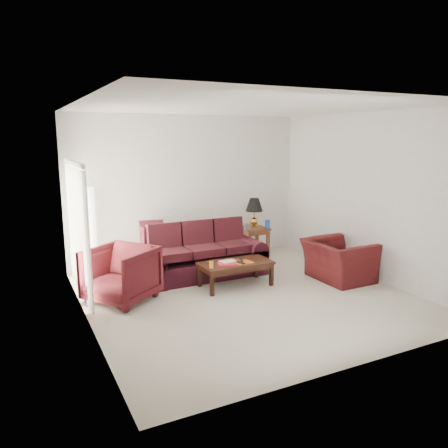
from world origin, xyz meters
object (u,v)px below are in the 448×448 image
at_px(sofa, 202,251).
at_px(end_table, 253,242).
at_px(armchair_right, 338,260).
at_px(floor_lamp, 90,232).
at_px(armchair_left, 121,274).
at_px(coffee_table, 236,274).

relative_size(sofa, end_table, 3.74).
bearing_deg(armchair_right, end_table, 14.40).
bearing_deg(end_table, floor_lamp, 178.67).
height_order(floor_lamp, armchair_right, floor_lamp).
bearing_deg(sofa, end_table, 29.86).
xyz_separation_m(sofa, armchair_left, (-1.64, -0.59, -0.04)).
xyz_separation_m(floor_lamp, coffee_table, (2.14, -1.69, -0.63)).
bearing_deg(coffee_table, end_table, 55.75).
bearing_deg(sofa, armchair_right, -28.85).
bearing_deg(armchair_left, floor_lamp, 150.49).
xyz_separation_m(sofa, coffee_table, (0.31, -0.76, -0.26)).
height_order(end_table, armchair_right, armchair_right).
bearing_deg(floor_lamp, coffee_table, -38.28).
xyz_separation_m(sofa, floor_lamp, (-1.83, 0.92, 0.37)).
bearing_deg(coffee_table, armchair_right, -11.36).
bearing_deg(floor_lamp, armchair_right, -29.01).
bearing_deg(floor_lamp, end_table, -1.33).
height_order(sofa, coffee_table, sofa).
distance_m(end_table, floor_lamp, 3.46).
relative_size(armchair_left, armchair_right, 0.87).
xyz_separation_m(end_table, armchair_left, (-3.23, -1.43, 0.13)).
height_order(sofa, floor_lamp, floor_lamp).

